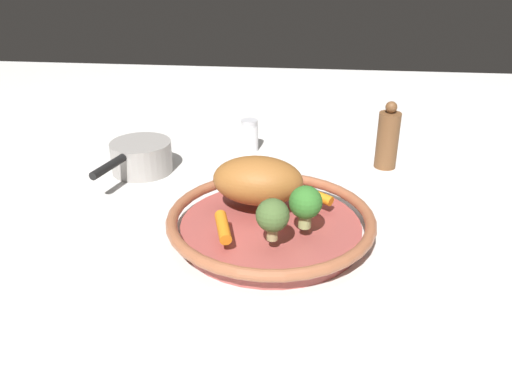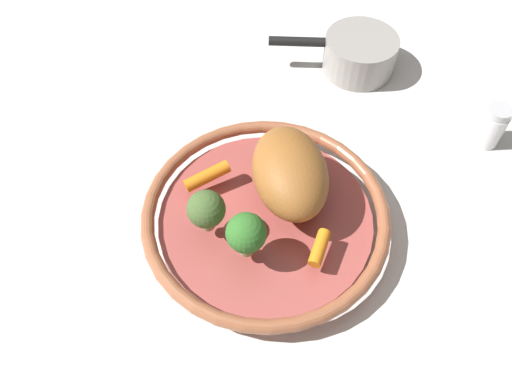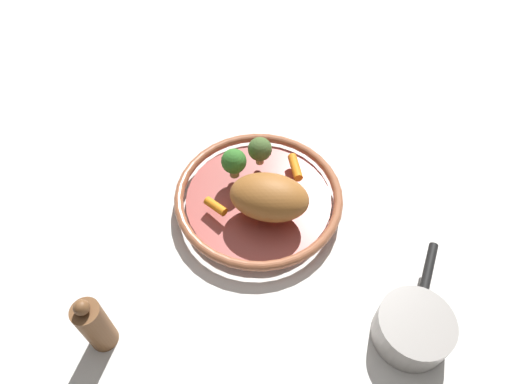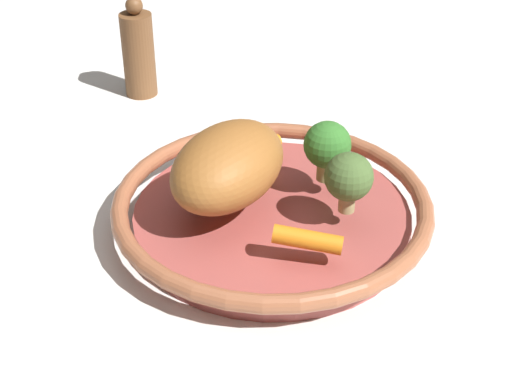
{
  "view_description": "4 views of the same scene",
  "coord_description": "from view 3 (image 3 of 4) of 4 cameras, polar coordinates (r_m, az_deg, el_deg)",
  "views": [
    {
      "loc": [
        -0.74,
        -0.06,
        0.45
      ],
      "look_at": [
        0.02,
        0.03,
        0.07
      ],
      "focal_mm": 36.93,
      "sensor_mm": 36.0,
      "label": 1
    },
    {
      "loc": [
        -0.1,
        -0.38,
        0.62
      ],
      "look_at": [
        -0.01,
        0.01,
        0.07
      ],
      "focal_mm": 36.61,
      "sensor_mm": 36.0,
      "label": 2
    },
    {
      "loc": [
        0.54,
        0.07,
        0.75
      ],
      "look_at": [
        0.02,
        -0.0,
        0.07
      ],
      "focal_mm": 31.55,
      "sensor_mm": 36.0,
      "label": 3
    },
    {
      "loc": [
        -0.27,
        0.59,
        0.47
      ],
      "look_at": [
        0.01,
        0.02,
        0.05
      ],
      "focal_mm": 52.21,
      "sensor_mm": 36.0,
      "label": 4
    }
  ],
  "objects": [
    {
      "name": "broccoli_floret_large",
      "position": [
        0.89,
        -2.82,
        3.84
      ],
      "size": [
        0.05,
        0.05,
        0.07
      ],
      "color": "#98A866",
      "rests_on": "serving_bowl"
    },
    {
      "name": "ground_plane",
      "position": [
        0.93,
        0.32,
        -1.65
      ],
      "size": [
        2.41,
        2.41,
        0.0
      ],
      "primitive_type": "plane",
      "color": "silver"
    },
    {
      "name": "baby_carrot_left",
      "position": [
        0.87,
        -5.14,
        -1.81
      ],
      "size": [
        0.04,
        0.05,
        0.02
      ],
      "primitive_type": "cylinder",
      "rotation": [
        1.64,
        0.0,
        5.71
      ],
      "color": "orange",
      "rests_on": "serving_bowl"
    },
    {
      "name": "pepper_mill",
      "position": [
        0.78,
        -19.75,
        -15.57
      ],
      "size": [
        0.05,
        0.05,
        0.14
      ],
      "color": "brown",
      "rests_on": "ground_plane"
    },
    {
      "name": "roast_chicken_piece",
      "position": [
        0.84,
        1.69,
        -0.65
      ],
      "size": [
        0.11,
        0.15,
        0.08
      ],
      "primitive_type": "ellipsoid",
      "rotation": [
        0.0,
        0.0,
        4.66
      ],
      "color": "#A0612B",
      "rests_on": "serving_bowl"
    },
    {
      "name": "saucepan",
      "position": [
        0.81,
        19.29,
        -15.88
      ],
      "size": [
        0.22,
        0.12,
        0.06
      ],
      "color": "#9E9993",
      "rests_on": "ground_plane"
    },
    {
      "name": "serving_bowl",
      "position": [
        0.91,
        0.32,
        -0.81
      ],
      "size": [
        0.34,
        0.34,
        0.04
      ],
      "color": "#A84C47",
      "rests_on": "ground_plane"
    },
    {
      "name": "broccoli_floret_edge",
      "position": [
        0.91,
        0.49,
        5.4
      ],
      "size": [
        0.05,
        0.05,
        0.06
      ],
      "color": "tan",
      "rests_on": "serving_bowl"
    },
    {
      "name": "baby_carrot_back",
      "position": [
        0.93,
        5.0,
        3.17
      ],
      "size": [
        0.07,
        0.04,
        0.02
      ],
      "primitive_type": "cylinder",
      "rotation": [
        1.47,
        0.0,
        1.86
      ],
      "color": "orange",
      "rests_on": "serving_bowl"
    }
  ]
}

